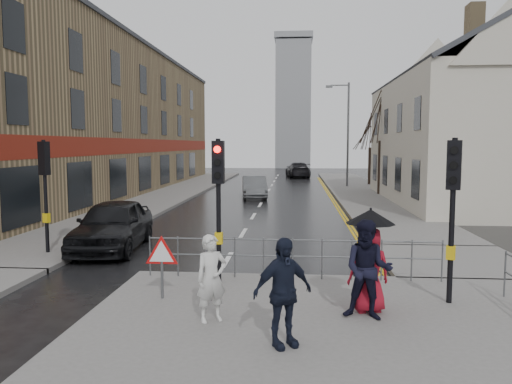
% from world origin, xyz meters
% --- Properties ---
extents(ground, '(120.00, 120.00, 0.00)m').
position_xyz_m(ground, '(0.00, 0.00, 0.00)').
color(ground, black).
rests_on(ground, ground).
extents(near_pavement, '(10.00, 9.00, 0.14)m').
position_xyz_m(near_pavement, '(3.00, -3.50, 0.07)').
color(near_pavement, '#605E5B').
rests_on(near_pavement, ground).
extents(left_pavement, '(4.00, 44.00, 0.14)m').
position_xyz_m(left_pavement, '(-6.50, 23.00, 0.07)').
color(left_pavement, '#605E5B').
rests_on(left_pavement, ground).
extents(right_pavement, '(4.00, 40.00, 0.14)m').
position_xyz_m(right_pavement, '(6.50, 25.00, 0.07)').
color(right_pavement, '#605E5B').
rests_on(right_pavement, ground).
extents(pavement_bridge_right, '(4.00, 4.20, 0.14)m').
position_xyz_m(pavement_bridge_right, '(6.50, 3.00, 0.07)').
color(pavement_bridge_right, '#605E5B').
rests_on(pavement_bridge_right, ground).
extents(building_left_terrace, '(8.00, 42.00, 10.00)m').
position_xyz_m(building_left_terrace, '(-12.00, 22.00, 5.00)').
color(building_left_terrace, '#917A53').
rests_on(building_left_terrace, ground).
extents(building_right_cream, '(9.00, 16.40, 10.10)m').
position_xyz_m(building_right_cream, '(12.00, 18.00, 4.78)').
color(building_right_cream, beige).
rests_on(building_right_cream, ground).
extents(church_tower, '(5.00, 5.00, 18.00)m').
position_xyz_m(church_tower, '(1.50, 62.00, 9.00)').
color(church_tower, gray).
rests_on(church_tower, ground).
extents(traffic_signal_near_left, '(0.28, 0.27, 3.40)m').
position_xyz_m(traffic_signal_near_left, '(0.20, 0.20, 2.46)').
color(traffic_signal_near_left, black).
rests_on(traffic_signal_near_left, near_pavement).
extents(traffic_signal_near_right, '(0.34, 0.33, 3.40)m').
position_xyz_m(traffic_signal_near_right, '(5.20, -1.00, 2.46)').
color(traffic_signal_near_right, black).
rests_on(traffic_signal_near_right, near_pavement).
extents(traffic_signal_far_left, '(0.34, 0.33, 3.40)m').
position_xyz_m(traffic_signal_far_left, '(-5.50, 3.00, 2.46)').
color(traffic_signal_far_left, black).
rests_on(traffic_signal_far_left, left_pavement).
extents(guard_railing_front, '(7.14, 0.04, 1.00)m').
position_xyz_m(guard_railing_front, '(1.95, 0.60, 0.86)').
color(guard_railing_front, '#595B5E').
rests_on(guard_railing_front, near_pavement).
extents(warning_sign, '(0.80, 0.07, 1.35)m').
position_xyz_m(warning_sign, '(-0.80, -1.21, 1.04)').
color(warning_sign, '#595B5E').
rests_on(warning_sign, near_pavement).
extents(street_lamp, '(1.83, 0.25, 8.00)m').
position_xyz_m(street_lamp, '(5.82, 28.00, 4.71)').
color(street_lamp, '#595B5E').
rests_on(street_lamp, right_pavement).
extents(tree_near, '(2.40, 2.40, 6.58)m').
position_xyz_m(tree_near, '(7.50, 22.00, 5.14)').
color(tree_near, '#33241C').
rests_on(tree_near, right_pavement).
extents(tree_far, '(2.40, 2.40, 5.64)m').
position_xyz_m(tree_far, '(8.00, 30.00, 4.42)').
color(tree_far, '#33241C').
rests_on(tree_far, right_pavement).
extents(pedestrian_a, '(0.71, 0.64, 1.62)m').
position_xyz_m(pedestrian_a, '(0.48, -2.47, 0.95)').
color(pedestrian_a, silver).
rests_on(pedestrian_a, near_pavement).
extents(pedestrian_b, '(1.04, 0.89, 1.87)m').
position_xyz_m(pedestrian_b, '(3.37, -2.12, 1.08)').
color(pedestrian_b, black).
rests_on(pedestrian_b, near_pavement).
extents(pedestrian_with_umbrella, '(0.96, 0.96, 2.02)m').
position_xyz_m(pedestrian_with_umbrella, '(3.46, -1.71, 1.25)').
color(pedestrian_with_umbrella, maroon).
rests_on(pedestrian_with_umbrella, near_pavement).
extents(pedestrian_d, '(1.12, 0.91, 1.79)m').
position_xyz_m(pedestrian_d, '(1.82, -3.52, 1.04)').
color(pedestrian_d, black).
rests_on(pedestrian_d, near_pavement).
extents(car_parked, '(2.31, 4.91, 1.62)m').
position_xyz_m(car_parked, '(-3.89, 4.15, 0.81)').
color(car_parked, black).
rests_on(car_parked, ground).
extents(car_mid, '(2.00, 4.39, 1.40)m').
position_xyz_m(car_mid, '(-0.63, 20.10, 0.70)').
color(car_mid, '#505356').
rests_on(car_mid, ground).
extents(car_far, '(2.77, 5.56, 1.55)m').
position_xyz_m(car_far, '(2.18, 40.06, 0.78)').
color(car_far, black).
rests_on(car_far, ground).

